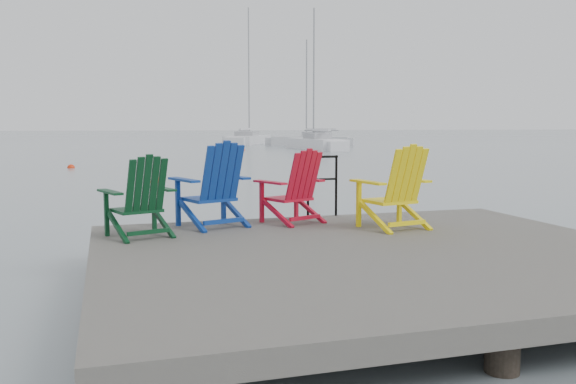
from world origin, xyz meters
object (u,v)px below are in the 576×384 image
object	(u,v)px
chair_red	(294,187)
chair_yellow	(396,187)
chair_green	(140,197)
buoy_d	(304,148)
handrail	(322,180)
sailboat_near	(316,144)
buoy_a	(156,183)
buoy_b	(71,168)
buoy_c	(243,150)
sailboat_far	(310,141)
chair_blue	(214,185)
sailboat_mid	(248,140)

from	to	relation	value
chair_red	chair_yellow	xyz separation A→B (m)	(1.12, -0.83, 0.04)
chair_green	buoy_d	size ratio (longest dim) A/B	2.75
chair_green	chair_yellow	bearing A→B (deg)	-24.72
handrail	sailboat_near	size ratio (longest dim) A/B	0.08
sailboat_near	buoy_a	bearing A→B (deg)	-123.08
sailboat_near	buoy_b	bearing A→B (deg)	-139.21
buoy_a	buoy_c	world-z (taller)	buoy_a
chair_yellow	buoy_b	distance (m)	21.29
chair_red	buoy_a	xyz separation A→B (m)	(-0.93, 11.97, -1.00)
sailboat_far	chair_red	bearing A→B (deg)	-173.22
buoy_a	chair_blue	bearing A→B (deg)	-90.87
sailboat_mid	buoy_c	size ratio (longest dim) A/B	40.94
sailboat_near	buoy_b	distance (m)	23.41
handrail	chair_yellow	distance (m)	1.41
sailboat_near	chair_blue	bearing A→B (deg)	-114.44
chair_green	chair_red	distance (m)	2.15
chair_blue	buoy_a	xyz separation A→B (m)	(0.18, 11.99, -1.06)
chair_yellow	buoy_c	xyz separation A→B (m)	(6.05, 36.50, -1.04)
handrail	chair_yellow	world-z (taller)	chair_yellow
chair_green	chair_yellow	distance (m)	3.22
sailboat_far	sailboat_mid	bearing A→B (deg)	59.61
chair_yellow	chair_blue	bearing A→B (deg)	149.05
chair_blue	buoy_b	bearing A→B (deg)	78.53
handrail	sailboat_mid	distance (m)	51.47
sailboat_far	buoy_d	size ratio (longest dim) A/B	27.37
sailboat_far	buoy_c	distance (m)	12.00
chair_blue	buoy_b	size ratio (longest dim) A/B	3.51
chair_blue	sailboat_far	distance (m)	47.40
chair_blue	chair_red	size ratio (longest dim) A/B	1.11
handrail	buoy_d	bearing A→B (deg)	72.16
buoy_b	sailboat_far	bearing A→B (deg)	51.89
chair_blue	handrail	bearing A→B (deg)	-3.33
chair_green	buoy_b	distance (m)	20.45
sailboat_far	buoy_c	xyz separation A→B (m)	(-8.21, -8.74, -0.36)
chair_green	buoy_d	world-z (taller)	chair_green
chair_yellow	buoy_c	distance (m)	37.01
buoy_b	buoy_c	xyz separation A→B (m)	(11.07, 15.83, 0.00)
chair_yellow	sailboat_near	size ratio (longest dim) A/B	0.10
chair_green	chair_yellow	world-z (taller)	chair_yellow
buoy_a	buoy_b	bearing A→B (deg)	110.66
handrail	chair_yellow	bearing A→B (deg)	-67.27
buoy_b	sailboat_near	bearing A→B (deg)	43.95
chair_green	chair_blue	xyz separation A→B (m)	(0.97, 0.49, 0.07)
chair_yellow	sailboat_near	world-z (taller)	sailboat_near
chair_green	sailboat_far	xyz separation A→B (m)	(17.46, 44.92, -0.64)
chair_red	sailboat_near	size ratio (longest dim) A/B	0.09
chair_blue	sailboat_near	size ratio (longest dim) A/B	0.10
handrail	buoy_c	size ratio (longest dim) A/B	2.73
sailboat_mid	sailboat_far	size ratio (longest dim) A/B	1.39
handrail	chair_green	xyz separation A→B (m)	(-2.66, -0.98, -0.05)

